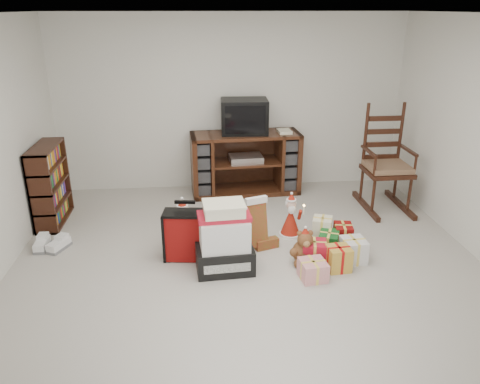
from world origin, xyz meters
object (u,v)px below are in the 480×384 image
at_px(bookshelf, 50,186).
at_px(rocking_chair, 385,172).
at_px(red_suitcase, 185,235).
at_px(santa_figurine, 291,219).
at_px(mrs_claus_figurine, 183,229).
at_px(crt_television, 244,116).
at_px(sneaker_pair, 50,245).
at_px(tv_stand, 245,163).
at_px(gift_pile, 224,242).
at_px(teddy_bear, 304,249).
at_px(gift_cluster, 330,247).

distance_m(bookshelf, rocking_chair, 4.34).
xyz_separation_m(bookshelf, rocking_chair, (4.33, 0.10, 0.01)).
distance_m(red_suitcase, santa_figurine, 1.31).
bearing_deg(mrs_claus_figurine, crt_television, 62.80).
height_order(rocking_chair, sneaker_pair, rocking_chair).
relative_size(tv_stand, crt_television, 2.39).
relative_size(bookshelf, sneaker_pair, 2.61).
bearing_deg(rocking_chair, gift_pile, -147.20).
height_order(santa_figurine, mrs_claus_figurine, mrs_claus_figurine).
relative_size(rocking_chair, sneaker_pair, 3.78).
relative_size(rocking_chair, mrs_claus_figurine, 2.42).
bearing_deg(bookshelf, red_suitcase, -33.64).
relative_size(teddy_bear, crt_television, 0.56).
height_order(red_suitcase, sneaker_pair, red_suitcase).
height_order(tv_stand, teddy_bear, tv_stand).
distance_m(rocking_chair, mrs_claus_figurine, 2.86).
height_order(rocking_chair, red_suitcase, rocking_chair).
xyz_separation_m(gift_pile, sneaker_pair, (-1.93, 0.62, -0.27)).
height_order(bookshelf, teddy_bear, bookshelf).
xyz_separation_m(red_suitcase, gift_cluster, (1.56, -0.13, -0.16)).
bearing_deg(crt_television, gift_cluster, -68.38).
bearing_deg(rocking_chair, tv_stand, 158.72).
height_order(tv_stand, bookshelf, bookshelf).
bearing_deg(rocking_chair, santa_figurine, -151.83).
bearing_deg(gift_pile, tv_stand, 74.57).
bearing_deg(teddy_bear, gift_cluster, 14.18).
bearing_deg(red_suitcase, gift_pile, -26.15).
distance_m(red_suitcase, gift_cluster, 1.57).
height_order(bookshelf, gift_pile, bookshelf).
bearing_deg(gift_cluster, crt_television, 109.36).
xyz_separation_m(red_suitcase, santa_figurine, (1.23, 0.43, -0.07)).
distance_m(tv_stand, bookshelf, 2.64).
distance_m(sneaker_pair, crt_television, 3.04).
distance_m(gift_pile, crt_television, 2.38).
bearing_deg(teddy_bear, crt_television, 101.13).
bearing_deg(red_suitcase, rocking_chair, 31.77).
bearing_deg(crt_television, teddy_bear, -76.61).
relative_size(red_suitcase, gift_cluster, 0.61).
bearing_deg(santa_figurine, rocking_chair, 28.72).
bearing_deg(tv_stand, teddy_bear, -82.90).
xyz_separation_m(tv_stand, bookshelf, (-2.52, -0.79, 0.04)).
relative_size(tv_stand, sneaker_pair, 4.15).
relative_size(bookshelf, rocking_chair, 0.69).
relative_size(tv_stand, teddy_bear, 4.25).
height_order(tv_stand, santa_figurine, tv_stand).
height_order(rocking_chair, gift_pile, rocking_chair).
distance_m(bookshelf, teddy_bear, 3.23).
distance_m(rocking_chair, teddy_bear, 2.03).
distance_m(tv_stand, crt_television, 0.68).
xyz_separation_m(rocking_chair, teddy_bear, (-1.40, -1.42, -0.33)).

